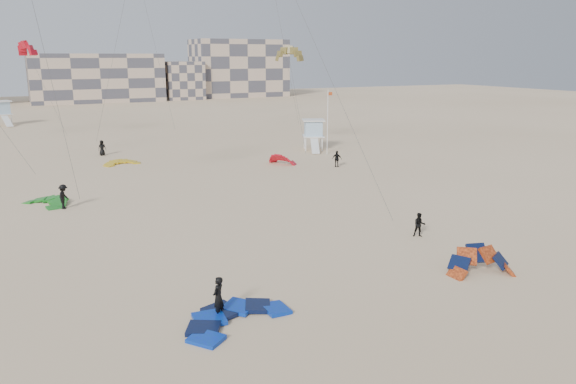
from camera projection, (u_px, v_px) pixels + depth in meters
name	position (u px, v px, depth m)	size (l,w,h in m)	color
ground	(258.00, 294.00, 27.36)	(320.00, 320.00, 0.00)	beige
kite_ground_blue	(235.00, 321.00, 24.53)	(4.58, 4.79, 0.53)	#0920C2
kite_ground_orange	(480.00, 273.00, 29.95)	(3.54, 2.84, 2.21)	#FF6123
kite_ground_green	(47.00, 204.00, 44.01)	(3.74, 3.92, 0.77)	#1C8620
kite_ground_red_far	(282.00, 164.00, 60.54)	(3.07, 2.68, 1.79)	red
kite_ground_yellow	(122.00, 164.00, 60.36)	(3.51, 3.67, 0.65)	#F6AF15
kitesurfer_main	(218.00, 297.00, 24.70)	(0.69, 0.46, 1.90)	black
kitesurfer_b	(419.00, 225.00, 35.91)	(0.76, 0.59, 1.57)	black
kitesurfer_c	(64.00, 197.00, 42.49)	(1.22, 0.70, 1.88)	black
kitesurfer_d	(337.00, 159.00, 58.66)	(1.00, 0.42, 1.71)	black
kitesurfer_e	(102.00, 148.00, 65.58)	(0.87, 0.57, 1.79)	black
kitesurfer_f	(313.00, 124.00, 88.12)	(1.75, 0.56, 1.88)	black
kite_fly_olive	(289.00, 55.00, 66.21)	(4.60, 10.67, 11.63)	brown
kite_fly_red	(27.00, 50.00, 72.08)	(6.07, 4.53, 12.48)	red
lifeguard_tower_near	(313.00, 135.00, 69.36)	(3.49, 5.59, 3.75)	white
lifeguard_tower_far	(2.00, 113.00, 94.12)	(3.57, 5.99, 4.10)	white
flagpole	(328.00, 121.00, 65.65)	(0.61, 0.09, 7.56)	white
condo_mid	(96.00, 78.00, 143.84)	(32.00, 16.00, 12.00)	#C8AC92
condo_east	(239.00, 68.00, 162.12)	(26.00, 14.00, 16.00)	#C8AC92
condo_fill_right	(182.00, 80.00, 151.68)	(10.00, 10.00, 10.00)	#C8AC92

